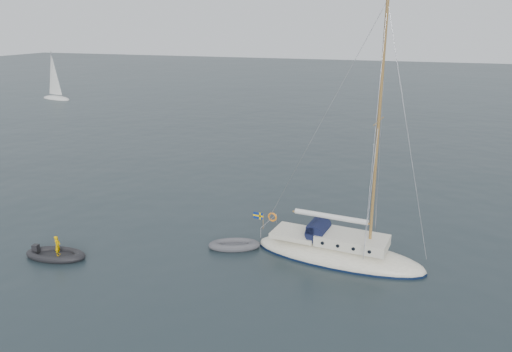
% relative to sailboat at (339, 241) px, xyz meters
% --- Properties ---
extents(ground, '(300.00, 300.00, 0.00)m').
position_rel_sailboat_xyz_m(ground, '(-2.07, -0.08, -1.09)').
color(ground, black).
rests_on(ground, ground).
extents(sailboat, '(10.08, 3.02, 14.36)m').
position_rel_sailboat_xyz_m(sailboat, '(0.00, 0.00, 0.00)').
color(sailboat, white).
rests_on(sailboat, ground).
extents(dinghy, '(3.05, 1.38, 0.44)m').
position_rel_sailboat_xyz_m(dinghy, '(-6.02, -0.65, -0.89)').
color(dinghy, '#4B4B50').
rests_on(dinghy, ground).
extents(rib, '(3.56, 1.62, 1.35)m').
position_rel_sailboat_xyz_m(rib, '(-15.10, -5.12, -0.87)').
color(rib, black).
rests_on(rib, ground).
extents(distant_yacht_a, '(6.41, 3.42, 8.50)m').
position_rel_sailboat_xyz_m(distant_yacht_a, '(-56.33, 43.82, 2.54)').
color(distant_yacht_a, silver).
rests_on(distant_yacht_a, ground).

